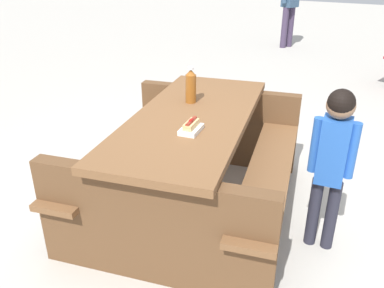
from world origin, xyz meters
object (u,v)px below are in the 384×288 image
(soda_bottle, at_px, (191,86))
(hotdog_tray, at_px, (191,127))
(child_in_coat, at_px, (333,152))
(picnic_table, at_px, (192,154))

(soda_bottle, height_order, hotdog_tray, soda_bottle)
(child_in_coat, bearing_deg, soda_bottle, -100.76)
(hotdog_tray, height_order, child_in_coat, child_in_coat)
(hotdog_tray, bearing_deg, soda_bottle, -150.94)
(hotdog_tray, bearing_deg, child_in_coat, 108.38)
(picnic_table, distance_m, child_in_coat, 0.98)
(picnic_table, bearing_deg, child_in_coat, 90.65)
(picnic_table, distance_m, hotdog_tray, 0.45)
(picnic_table, bearing_deg, hotdog_tray, 27.61)
(picnic_table, distance_m, soda_bottle, 0.50)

